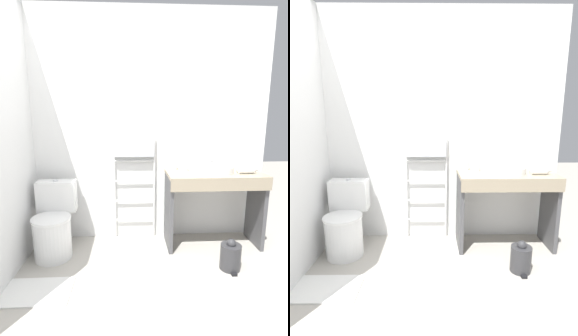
% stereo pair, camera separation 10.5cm
% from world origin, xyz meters
% --- Properties ---
extents(ground_plane, '(12.00, 12.00, 0.00)m').
position_xyz_m(ground_plane, '(0.00, 0.00, 0.00)').
color(ground_plane, '#A8A399').
extents(wall_back, '(2.73, 0.12, 2.54)m').
position_xyz_m(wall_back, '(0.00, 1.43, 1.27)').
color(wall_back, white).
rests_on(wall_back, ground_plane).
extents(toilet, '(0.40, 0.53, 0.75)m').
position_xyz_m(toilet, '(-0.98, 1.00, 0.32)').
color(toilet, white).
rests_on(toilet, ground_plane).
extents(towel_radiator, '(0.48, 0.06, 1.20)m').
position_xyz_m(towel_radiator, '(-0.14, 1.32, 0.88)').
color(towel_radiator, silver).
rests_on(towel_radiator, ground_plane).
extents(vanity_counter, '(1.02, 0.49, 0.83)m').
position_xyz_m(vanity_counter, '(0.71, 1.10, 0.57)').
color(vanity_counter, gray).
rests_on(vanity_counter, ground_plane).
extents(sink_basin, '(0.37, 0.37, 0.07)m').
position_xyz_m(sink_basin, '(0.72, 1.13, 0.86)').
color(sink_basin, white).
rests_on(sink_basin, vanity_counter).
extents(faucet, '(0.02, 0.10, 0.15)m').
position_xyz_m(faucet, '(0.72, 1.31, 0.92)').
color(faucet, silver).
rests_on(faucet, vanity_counter).
extents(cup_near_wall, '(0.07, 0.07, 0.09)m').
position_xyz_m(cup_near_wall, '(0.30, 1.28, 0.87)').
color(cup_near_wall, white).
rests_on(cup_near_wall, vanity_counter).
extents(cup_near_edge, '(0.07, 0.07, 0.09)m').
position_xyz_m(cup_near_edge, '(0.41, 1.22, 0.87)').
color(cup_near_edge, white).
rests_on(cup_near_edge, vanity_counter).
extents(hair_dryer, '(0.21, 0.16, 0.07)m').
position_xyz_m(hair_dryer, '(1.04, 1.06, 0.86)').
color(hair_dryer, white).
rests_on(hair_dryer, vanity_counter).
extents(trash_bin, '(0.19, 0.22, 0.30)m').
position_xyz_m(trash_bin, '(0.74, 0.62, 0.13)').
color(trash_bin, '#333335').
rests_on(trash_bin, ground_plane).
extents(bath_mat, '(0.56, 0.36, 0.01)m').
position_xyz_m(bath_mat, '(-0.97, 0.38, 0.01)').
color(bath_mat, silver).
rests_on(bath_mat, ground_plane).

